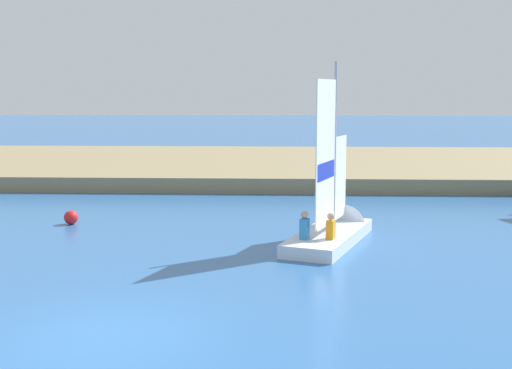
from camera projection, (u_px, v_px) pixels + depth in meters
ground_plane at (106, 335)px, 11.76m from camera, size 200.00×200.00×0.00m
shore_bank at (225, 165)px, 35.34m from camera, size 80.00×15.60×0.65m
sailboat at (338, 225)px, 19.57m from camera, size 3.01×5.16×5.57m
channel_buoy at (71, 217)px, 21.42m from camera, size 0.45×0.45×0.45m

